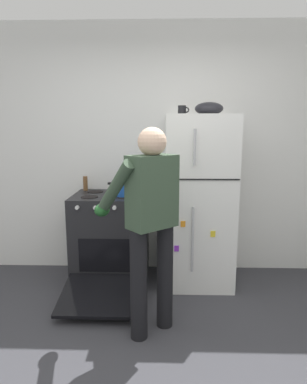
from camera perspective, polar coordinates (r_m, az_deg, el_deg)
kitchen_wall_back at (r=3.73m, az=0.25°, el=7.07°), size 6.00×0.10×2.70m
refrigerator at (r=3.44m, az=7.70°, el=-1.56°), size 0.68×0.72×1.72m
stove_range at (r=3.55m, az=-7.29°, el=-7.97°), size 0.76×1.22×0.93m
person_cook at (r=2.51m, az=-0.76°, el=-3.76°), size 0.67×0.71×1.60m
red_pot at (r=3.37m, az=-4.90°, el=0.65°), size 0.35×0.25×0.14m
coffee_mug at (r=3.40m, az=4.93°, el=13.76°), size 0.11×0.08×0.10m
pepper_mill at (r=3.69m, az=-11.59°, el=1.45°), size 0.05×0.05×0.15m
mixing_bowl at (r=3.38m, az=9.48°, el=13.92°), size 0.28×0.28×0.12m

